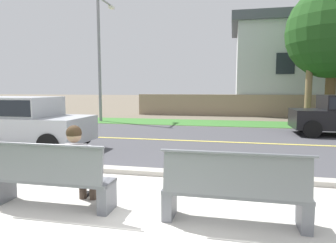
# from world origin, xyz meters

# --- Properties ---
(ground_plane) EXTENTS (140.00, 140.00, 0.00)m
(ground_plane) POSITION_xyz_m (0.00, 8.00, 0.00)
(ground_plane) COLOR #665B4C
(sidewalk_pavement) EXTENTS (44.00, 3.60, 0.01)m
(sidewalk_pavement) POSITION_xyz_m (0.00, 0.40, 0.01)
(sidewalk_pavement) COLOR beige
(sidewalk_pavement) RESTS_ON ground_plane
(curb_edge) EXTENTS (44.00, 0.30, 0.11)m
(curb_edge) POSITION_xyz_m (0.00, 2.35, 0.06)
(curb_edge) COLOR #ADA89E
(curb_edge) RESTS_ON ground_plane
(street_asphalt) EXTENTS (52.00, 8.00, 0.01)m
(street_asphalt) POSITION_xyz_m (0.00, 6.50, 0.00)
(street_asphalt) COLOR #424247
(street_asphalt) RESTS_ON ground_plane
(road_centre_line) EXTENTS (48.00, 0.14, 0.01)m
(road_centre_line) POSITION_xyz_m (0.00, 6.50, 0.01)
(road_centre_line) COLOR #E0CC4C
(road_centre_line) RESTS_ON ground_plane
(far_verge_grass) EXTENTS (48.00, 2.80, 0.02)m
(far_verge_grass) POSITION_xyz_m (0.00, 12.02, 0.01)
(far_verge_grass) COLOR #38702D
(far_verge_grass) RESTS_ON ground_plane
(bench_left) EXTENTS (1.87, 0.48, 1.01)m
(bench_left) POSITION_xyz_m (-1.33, 0.35, 0.46)
(bench_left) COLOR slate
(bench_left) RESTS_ON ground_plane
(bench_right) EXTENTS (1.87, 0.48, 1.01)m
(bench_right) POSITION_xyz_m (1.33, 0.35, 0.46)
(bench_right) COLOR slate
(bench_right) RESTS_ON ground_plane
(seated_person_grey) EXTENTS (0.52, 0.68, 1.25)m
(seated_person_grey) POSITION_xyz_m (-0.96, 0.52, 0.68)
(seated_person_grey) COLOR #47382D
(seated_person_grey) RESTS_ON ground_plane
(car_silver_far) EXTENTS (4.30, 1.86, 1.54)m
(car_silver_far) POSITION_xyz_m (-4.91, 4.10, 0.85)
(car_silver_far) COLOR #B2B5BC
(car_silver_far) RESTS_ON ground_plane
(streetlamp) EXTENTS (0.24, 2.10, 6.79)m
(streetlamp) POSITION_xyz_m (-5.77, 11.83, 3.90)
(streetlamp) COLOR gray
(streetlamp) RESTS_ON ground_plane
(garden_wall) EXTENTS (13.00, 0.36, 1.40)m
(garden_wall) POSITION_xyz_m (1.47, 16.36, 0.70)
(garden_wall) COLOR gray
(garden_wall) RESTS_ON ground_plane
(house_across_street) EXTENTS (11.40, 6.91, 6.66)m
(house_across_street) POSITION_xyz_m (6.81, 19.56, 3.37)
(house_across_street) COLOR #B7BCC1
(house_across_street) RESTS_ON ground_plane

